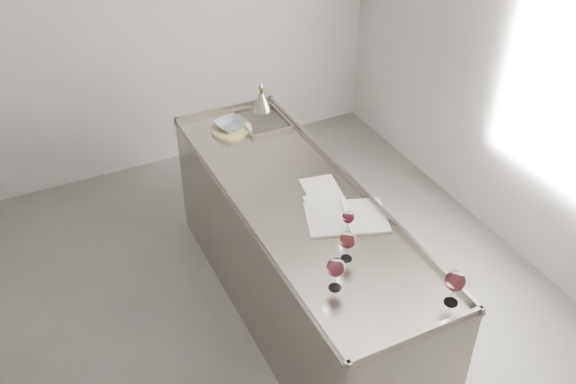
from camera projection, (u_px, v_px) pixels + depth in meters
name	position (u px, v px, depth m)	size (l,w,h in m)	color
room_shell	(237.00, 182.00, 3.12)	(4.54, 5.04, 2.84)	#595653
counter	(298.00, 257.00, 4.06)	(0.77, 2.42, 0.97)	gray
wine_glass_left	(336.00, 268.00, 3.11)	(0.09, 0.09, 0.18)	white
wine_glass_middle	(347.00, 241.00, 3.28)	(0.09, 0.09, 0.17)	white
wine_glass_right	(455.00, 282.00, 3.02)	(0.10, 0.10, 0.19)	white
wine_glass_small	(348.00, 218.00, 3.48)	(0.07, 0.07, 0.14)	white
notebook	(346.00, 217.00, 3.63)	(0.53, 0.45, 0.02)	silver
loose_paper_top	(323.00, 190.00, 3.85)	(0.21, 0.30, 0.00)	silver
loose_paper_under	(326.00, 208.00, 3.70)	(0.20, 0.29, 0.00)	silver
trivet	(231.00, 129.00, 4.42)	(0.28, 0.28, 0.02)	#CFC686
ceramic_bowl	(231.00, 125.00, 4.40)	(0.20, 0.20, 0.05)	#8A9AA0
wine_funnel	(262.00, 101.00, 4.62)	(0.16, 0.16, 0.23)	gray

